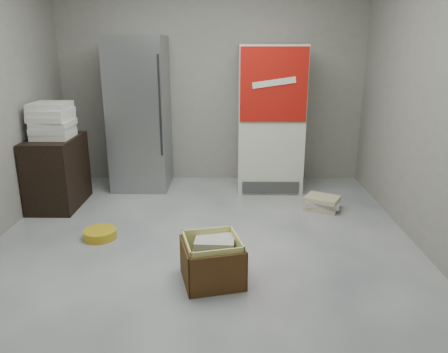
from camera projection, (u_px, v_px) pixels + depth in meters
ground at (201, 264)px, 3.74m from camera, size 5.00×5.00×0.00m
room_shell at (197, 45)px, 3.21m from camera, size 4.04×5.04×2.82m
steel_fridge at (140, 114)px, 5.51m from camera, size 0.70×0.72×1.90m
coke_cooler at (270, 118)px, 5.50m from camera, size 0.80×0.73×1.80m
wood_shelf at (57, 172)px, 4.99m from camera, size 0.50×0.80×0.80m
supply_box_stack at (52, 120)px, 4.81m from camera, size 0.43×0.44×0.39m
phonebook_stack_main at (213, 257)px, 3.53m from camera, size 0.36×0.30×0.32m
phonebook_stack_side at (322, 203)px, 4.94m from camera, size 0.45×0.42×0.16m
cardboard_box at (212, 263)px, 3.44m from camera, size 0.55×0.55×0.37m
bucket_lid at (100, 234)px, 4.23m from camera, size 0.41×0.41×0.08m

